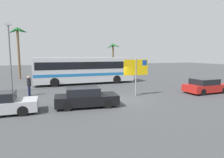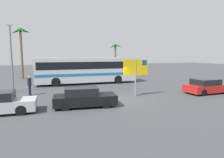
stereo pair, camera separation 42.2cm
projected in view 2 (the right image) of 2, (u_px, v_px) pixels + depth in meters
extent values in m
plane|color=#424447|center=(116.00, 100.00, 14.97)|extent=(120.00, 120.00, 0.00)
cube|color=silver|center=(86.00, 70.00, 23.50)|extent=(11.80, 2.46, 2.90)
cube|color=black|center=(86.00, 65.00, 23.43)|extent=(11.33, 2.48, 0.84)
cube|color=#1E70B7|center=(86.00, 74.00, 23.56)|extent=(11.69, 2.48, 0.32)
cylinder|color=black|center=(112.00, 77.00, 25.85)|extent=(1.00, 0.28, 1.00)
cylinder|color=black|center=(118.00, 79.00, 23.78)|extent=(1.00, 0.28, 1.00)
cylinder|color=black|center=(55.00, 80.00, 23.51)|extent=(1.00, 0.28, 1.00)
cylinder|color=black|center=(56.00, 82.00, 21.44)|extent=(1.00, 0.28, 1.00)
cylinder|color=gray|center=(135.00, 77.00, 16.26)|extent=(0.11, 0.11, 3.20)
cube|color=yellow|center=(136.00, 67.00, 16.16)|extent=(2.20, 0.07, 1.30)
cube|color=#1447A8|center=(144.00, 63.00, 16.37)|extent=(0.44, 0.07, 0.44)
cube|color=black|center=(85.00, 99.00, 13.12)|extent=(4.30, 2.10, 0.64)
cube|color=black|center=(81.00, 91.00, 13.00)|extent=(2.30, 1.77, 0.52)
cylinder|color=black|center=(102.00, 99.00, 14.19)|extent=(0.61, 0.22, 0.60)
cylinder|color=black|center=(106.00, 104.00, 12.69)|extent=(0.61, 0.22, 0.60)
cylinder|color=black|center=(66.00, 101.00, 13.61)|extent=(0.61, 0.22, 0.60)
cylinder|color=black|center=(66.00, 106.00, 12.10)|extent=(0.61, 0.22, 0.60)
cube|color=red|center=(207.00, 88.00, 17.71)|extent=(4.14, 1.98, 0.64)
cube|color=black|center=(205.00, 82.00, 17.55)|extent=(2.18, 1.77, 0.52)
cylinder|color=black|center=(210.00, 88.00, 18.96)|extent=(0.60, 0.18, 0.60)
cylinder|color=black|center=(189.00, 89.00, 18.08)|extent=(0.60, 0.18, 0.60)
cylinder|color=black|center=(204.00, 93.00, 16.50)|extent=(0.60, 0.18, 0.60)
cylinder|color=black|center=(24.00, 104.00, 12.63)|extent=(0.60, 0.17, 0.60)
cylinder|color=black|center=(21.00, 110.00, 11.19)|extent=(0.60, 0.17, 0.60)
cylinder|color=#1E2347|center=(30.00, 90.00, 16.87)|extent=(0.13, 0.13, 0.83)
cylinder|color=#1E2347|center=(29.00, 91.00, 16.69)|extent=(0.13, 0.13, 0.83)
cylinder|color=black|center=(29.00, 82.00, 16.69)|extent=(0.32, 0.32, 0.66)
sphere|color=tan|center=(29.00, 77.00, 16.64)|extent=(0.22, 0.22, 0.22)
cylinder|color=slate|center=(12.00, 60.00, 18.01)|extent=(0.14, 0.14, 6.10)
cube|color=#B2B2B7|center=(9.00, 25.00, 17.63)|extent=(0.56, 0.20, 0.16)
cylinder|color=brown|center=(22.00, 55.00, 28.32)|extent=(0.32, 0.32, 6.96)
cone|color=#195623|center=(25.00, 31.00, 28.06)|extent=(1.53, 0.55, 0.88)
cone|color=#195623|center=(24.00, 31.00, 28.49)|extent=(1.40, 1.34, 0.80)
cone|color=#195623|center=(20.00, 31.00, 28.50)|extent=(0.66, 1.55, 0.87)
cone|color=#195623|center=(16.00, 31.00, 28.08)|extent=(1.49, 1.21, 0.83)
cone|color=#195623|center=(16.00, 32.00, 27.53)|extent=(1.52, 0.91, 1.12)
cone|color=#195623|center=(19.00, 30.00, 27.24)|extent=(0.50, 1.52, 0.87)
cone|color=#195623|center=(22.00, 31.00, 27.48)|extent=(1.15, 1.50, 1.00)
cylinder|color=brown|center=(115.00, 60.00, 34.54)|extent=(0.32, 0.32, 5.10)
cone|color=#23662D|center=(119.00, 46.00, 34.52)|extent=(1.53, 0.62, 0.83)
cone|color=#23662D|center=(115.00, 47.00, 34.85)|extent=(0.81, 1.51, 1.12)
cone|color=#23662D|center=(112.00, 47.00, 34.53)|extent=(1.31, 1.37, 1.08)
cone|color=#23662D|center=(113.00, 46.00, 33.70)|extent=(1.44, 1.25, 1.00)
cone|color=#23662D|center=(118.00, 46.00, 33.67)|extent=(0.84, 1.55, 0.82)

